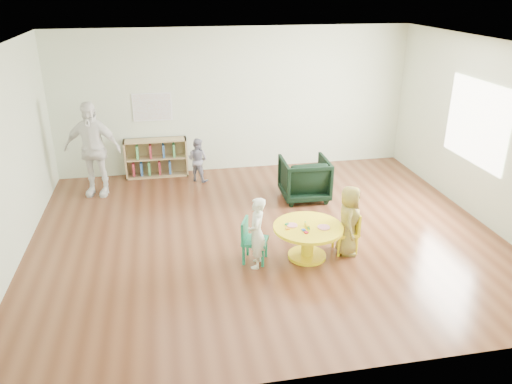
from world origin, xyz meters
TOP-DOWN VIEW (x-y plane):
  - room at (0.01, 0.00)m, footprint 7.10×7.00m
  - activity_table at (0.44, -0.77)m, footprint 0.97×0.97m
  - kid_chair_left at (-0.34, -0.72)m, footprint 0.43×0.43m
  - kid_chair_right at (1.05, -0.71)m, footprint 0.33×0.33m
  - bookshelf at (-1.61, 2.86)m, footprint 1.20×0.30m
  - alphabet_poster at (-1.60, 2.98)m, footprint 0.74×0.01m
  - armchair at (0.95, 1.22)m, footprint 0.82×0.84m
  - child_left at (-0.30, -0.86)m, footprint 0.33×0.41m
  - child_right at (1.03, -0.75)m, footprint 0.47×0.58m
  - toddler at (-0.82, 2.42)m, footprint 0.52×0.50m
  - adult_caretaker at (-2.67, 2.11)m, footprint 1.07×0.63m

SIDE VIEW (x-z plane):
  - kid_chair_right at x=1.05m, z-range 0.02..0.63m
  - kid_chair_left at x=-0.34m, z-range 0.02..0.64m
  - activity_table at x=0.44m, z-range 0.07..0.60m
  - bookshelf at x=-1.61m, z-range -0.01..0.74m
  - armchair at x=0.95m, z-range 0.00..0.75m
  - toddler at x=-0.82m, z-range 0.00..0.85m
  - child_left at x=-0.30m, z-range 0.00..1.00m
  - child_right at x=1.03m, z-range 0.00..1.01m
  - adult_caretaker at x=-2.67m, z-range 0.00..1.70m
  - alphabet_poster at x=-1.60m, z-range 1.08..1.62m
  - room at x=0.01m, z-range 0.49..3.29m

